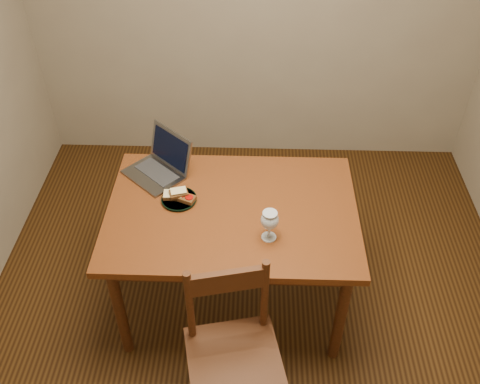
{
  "coord_description": "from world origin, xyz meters",
  "views": [
    {
      "loc": [
        -0.01,
        -1.91,
        2.65
      ],
      "look_at": [
        -0.07,
        0.16,
        0.8
      ],
      "focal_mm": 40.0,
      "sensor_mm": 36.0,
      "label": 1
    }
  ],
  "objects_px": {
    "plate": "(179,199)",
    "milk_glass": "(269,225)",
    "chair": "(233,349)",
    "table": "(232,221)",
    "laptop": "(161,163)"
  },
  "relations": [
    {
      "from": "plate",
      "to": "milk_glass",
      "type": "distance_m",
      "value": 0.54
    },
    {
      "from": "plate",
      "to": "chair",
      "type": "bearing_deg",
      "value": -66.46
    },
    {
      "from": "table",
      "to": "plate",
      "type": "height_order",
      "value": "plate"
    },
    {
      "from": "table",
      "to": "chair",
      "type": "bearing_deg",
      "value": -87.24
    },
    {
      "from": "milk_glass",
      "to": "plate",
      "type": "bearing_deg",
      "value": 151.84
    },
    {
      "from": "plate",
      "to": "milk_glass",
      "type": "bearing_deg",
      "value": -28.16
    },
    {
      "from": "chair",
      "to": "table",
      "type": "bearing_deg",
      "value": 80.43
    },
    {
      "from": "chair",
      "to": "plate",
      "type": "distance_m",
      "value": 0.82
    },
    {
      "from": "table",
      "to": "laptop",
      "type": "bearing_deg",
      "value": 143.5
    },
    {
      "from": "table",
      "to": "plate",
      "type": "distance_m",
      "value": 0.3
    },
    {
      "from": "plate",
      "to": "laptop",
      "type": "relative_size",
      "value": 0.45
    },
    {
      "from": "table",
      "to": "chair",
      "type": "distance_m",
      "value": 0.68
    },
    {
      "from": "chair",
      "to": "laptop",
      "type": "bearing_deg",
      "value": 102.08
    },
    {
      "from": "laptop",
      "to": "table",
      "type": "bearing_deg",
      "value": 5.84
    },
    {
      "from": "plate",
      "to": "table",
      "type": "bearing_deg",
      "value": -11.37
    }
  ]
}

